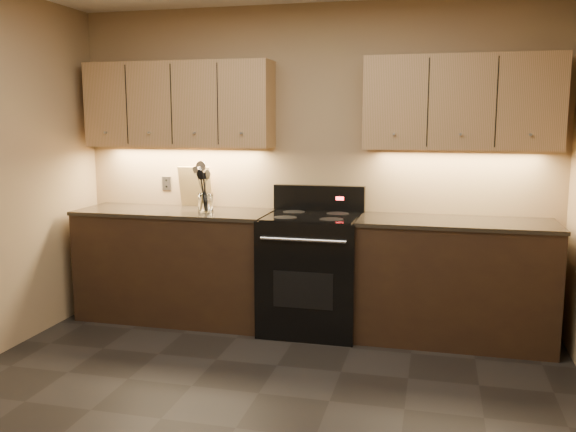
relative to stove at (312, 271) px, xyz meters
The scene contains 15 objects.
floor 1.75m from the stove, 92.72° to the right, with size 4.00×4.00×0.00m, color black.
wall_back 0.88m from the stove, 104.10° to the left, with size 4.00×0.04×2.60m, color #9A7A5B.
counter_left 1.18m from the stove, behind, with size 1.62×0.62×0.93m.
counter_right 1.10m from the stove, ahead, with size 1.46×0.62×0.93m.
stove is the anchor object (origin of this frame).
upper_cab_left 1.78m from the stove, behind, with size 1.60×0.30×0.70m, color tan.
upper_cab_right 1.73m from the stove, ahead, with size 1.44×0.30×0.70m, color tan.
outlet_plate 1.55m from the stove, 167.24° to the left, with size 0.09×0.01×0.12m, color #B2B5BA.
utensil_crock 1.02m from the stove, behind, with size 0.16×0.16×0.15m.
cutting_board 1.28m from the stove, 166.34° to the left, with size 0.28×0.02×0.36m, color tan.
wooden_spoon 1.11m from the stove, behind, with size 0.06×0.06×0.32m, color tan, non-canonical shape.
black_spoon 1.09m from the stove, behind, with size 0.06×0.06×0.34m, color black, non-canonical shape.
black_turner 1.07m from the stove, behind, with size 0.08×0.08×0.32m, color black, non-canonical shape.
steel_spatula 1.09m from the stove, behind, with size 0.08×0.08×0.38m, color silver, non-canonical shape.
steel_skimmer 1.07m from the stove, behind, with size 0.09×0.09×0.39m, color silver, non-canonical shape.
Camera 1 is at (1.02, -2.96, 1.67)m, focal length 38.00 mm.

